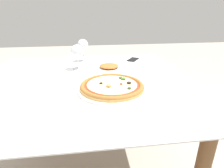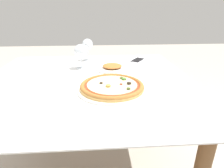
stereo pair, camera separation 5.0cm
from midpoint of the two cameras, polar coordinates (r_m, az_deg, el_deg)
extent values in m
cube|color=brown|center=(1.03, -9.26, -0.21)|extent=(1.03, 0.97, 0.04)
cube|color=white|center=(1.02, -9.33, 0.88)|extent=(1.13, 1.07, 0.01)
cylinder|color=brown|center=(1.65, -24.34, -7.33)|extent=(0.06, 0.06, 0.71)
cylinder|color=brown|center=(1.63, 8.24, -5.81)|extent=(0.06, 0.06, 0.71)
cylinder|color=white|center=(0.89, -1.62, -1.51)|extent=(0.33, 0.33, 0.01)
cylinder|color=tan|center=(0.89, -1.62, -0.86)|extent=(0.30, 0.30, 0.01)
torus|color=#A3662D|center=(0.88, -1.63, -0.50)|extent=(0.30, 0.30, 0.02)
cylinder|color=#BC381E|center=(0.88, -1.63, -0.41)|extent=(0.26, 0.26, 0.00)
cylinder|color=beige|center=(0.88, -1.63, -0.17)|extent=(0.24, 0.24, 0.00)
ellipsoid|color=#BC9342|center=(0.85, -2.72, -0.53)|extent=(0.02, 0.02, 0.01)
ellipsoid|color=#4C7A33|center=(0.93, 1.89, 1.70)|extent=(0.02, 0.02, 0.01)
ellipsoid|color=#2D2319|center=(0.88, 3.57, 0.40)|extent=(0.02, 0.02, 0.01)
ellipsoid|color=#A83323|center=(0.87, 1.17, 0.05)|extent=(0.01, 0.01, 0.01)
ellipsoid|color=#425123|center=(0.83, 3.57, -1.23)|extent=(0.02, 0.02, 0.01)
ellipsoid|color=#2D2319|center=(0.88, -4.98, 0.28)|extent=(0.02, 0.02, 0.01)
ellipsoid|color=#425123|center=(0.95, 1.12, 1.98)|extent=(0.02, 0.02, 0.01)
cube|color=silver|center=(0.97, -21.68, -1.36)|extent=(0.03, 0.11, 0.00)
cube|color=silver|center=(1.02, -20.47, 0.03)|extent=(0.03, 0.02, 0.00)
cube|color=silver|center=(1.05, -20.55, 0.64)|extent=(0.01, 0.05, 0.00)
cube|color=silver|center=(1.05, -20.14, 0.64)|extent=(0.01, 0.05, 0.00)
cube|color=silver|center=(1.04, -19.73, 0.64)|extent=(0.01, 0.05, 0.00)
cube|color=silver|center=(1.04, -19.32, 0.64)|extent=(0.01, 0.05, 0.00)
cylinder|color=silver|center=(1.40, -9.64, 7.05)|extent=(0.08, 0.08, 0.00)
cylinder|color=silver|center=(1.39, -9.75, 8.80)|extent=(0.01, 0.01, 0.08)
sphere|color=silver|center=(1.38, -9.96, 11.79)|extent=(0.08, 0.08, 0.08)
cylinder|color=silver|center=(1.22, -11.38, 4.65)|extent=(0.07, 0.07, 0.00)
cylinder|color=silver|center=(1.21, -11.52, 6.41)|extent=(0.01, 0.01, 0.07)
sphere|color=silver|center=(1.20, -11.79, 9.74)|extent=(0.08, 0.08, 0.08)
cube|color=white|center=(1.39, 5.38, 7.23)|extent=(0.14, 0.16, 0.01)
cube|color=black|center=(1.39, 5.39, 7.46)|extent=(0.12, 0.14, 0.00)
cylinder|color=white|center=(1.19, -2.12, 4.78)|extent=(0.21, 0.21, 0.01)
ellipsoid|color=#BC662D|center=(1.19, -2.13, 5.53)|extent=(0.12, 0.12, 0.02)
camera|label=1|loc=(0.03, -91.63, -0.67)|focal=30.00mm
camera|label=2|loc=(0.03, 88.37, 0.67)|focal=30.00mm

